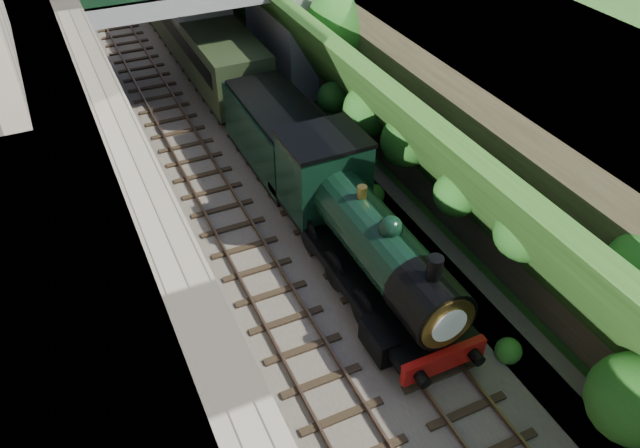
{
  "coord_description": "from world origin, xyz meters",
  "views": [
    {
      "loc": [
        -6.79,
        -5.53,
        14.88
      ],
      "look_at": [
        0.0,
        8.96,
        2.21
      ],
      "focal_mm": 35.0,
      "sensor_mm": 36.0,
      "label": 1
    }
  ],
  "objects_px": {
    "locomotive": "(362,234)",
    "tender": "(278,138)",
    "tree": "(348,24)",
    "road_bridge": "(206,15)"
  },
  "relations": [
    {
      "from": "tree",
      "to": "locomotive",
      "type": "height_order",
      "value": "tree"
    },
    {
      "from": "locomotive",
      "to": "road_bridge",
      "type": "bearing_deg",
      "value": 90.93
    },
    {
      "from": "road_bridge",
      "to": "locomotive",
      "type": "xyz_separation_m",
      "value": [
        0.26,
        -15.77,
        -2.18
      ]
    },
    {
      "from": "tree",
      "to": "tender",
      "type": "relative_size",
      "value": 1.1
    },
    {
      "from": "tree",
      "to": "locomotive",
      "type": "relative_size",
      "value": 0.65
    },
    {
      "from": "road_bridge",
      "to": "locomotive",
      "type": "relative_size",
      "value": 1.56
    },
    {
      "from": "tender",
      "to": "road_bridge",
      "type": "bearing_deg",
      "value": 91.74
    },
    {
      "from": "locomotive",
      "to": "tender",
      "type": "bearing_deg",
      "value": 90.0
    },
    {
      "from": "locomotive",
      "to": "tender",
      "type": "height_order",
      "value": "locomotive"
    },
    {
      "from": "road_bridge",
      "to": "tree",
      "type": "height_order",
      "value": "road_bridge"
    }
  ]
}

